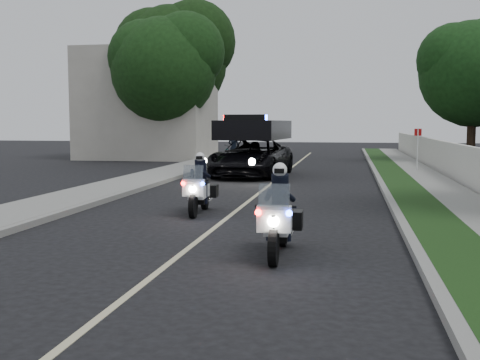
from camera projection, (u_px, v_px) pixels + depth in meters
The scene contains 19 objects.
ground at pixel (193, 245), 11.19m from camera, with size 120.00×120.00×0.00m, color black.
curb_right at pixel (384, 188), 20.22m from camera, with size 0.20×60.00×0.15m, color gray.
grass_verge at pixel (404, 188), 20.10m from camera, with size 1.20×60.00×0.16m, color #193814.
sidewalk_right at pixel (444, 189), 19.86m from camera, with size 1.40×60.00×0.16m, color gray.
property_wall at pixel (476, 170), 19.62m from camera, with size 0.22×60.00×1.50m, color beige.
curb_left at pixel (156, 184), 21.71m from camera, with size 0.20×60.00×0.15m, color gray.
sidewalk_left at pixel (128, 183), 21.91m from camera, with size 2.00×60.00×0.16m, color gray.
building_far at pixel (148, 105), 38.11m from camera, with size 8.00×6.00×7.00m, color #A8A396.
lane_marking at pixel (266, 188), 20.97m from camera, with size 0.12×50.00×0.01m, color #BFB78C.
police_moto_left at pixel (200, 213), 15.11m from camera, with size 0.65×1.85×1.57m, color white, non-canonical shape.
police_moto_right at pixel (279, 255), 10.32m from camera, with size 0.67×1.92×1.63m, color silver, non-canonical shape.
police_suv at pixel (252, 176), 25.57m from camera, with size 2.72×5.87×2.85m, color black.
bicycle at pixel (234, 166), 31.52m from camera, with size 0.63×1.80×0.94m, color black.
cyclist at pixel (234, 166), 31.52m from camera, with size 0.58×0.39×1.62m, color black.
sign_post at pixel (417, 173), 27.01m from camera, with size 0.33×0.33×2.12m, color #B70D23, non-canonical shape.
tree_right_d at pixel (469, 163), 33.58m from camera, with size 5.93×5.93×9.89m, color #173F15, non-canonical shape.
tree_right_e at pixel (471, 162), 35.12m from camera, with size 5.67×5.67×9.45m, color black, non-canonical shape.
tree_left_near at pixel (165, 161), 36.04m from camera, with size 6.39×6.39×10.65m, color #163913, non-canonical shape.
tree_left_far at pixel (173, 156), 41.24m from camera, with size 7.64×7.64×12.74m, color black, non-canonical shape.
Camera 1 is at (2.89, -10.67, 2.32)m, focal length 43.96 mm.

